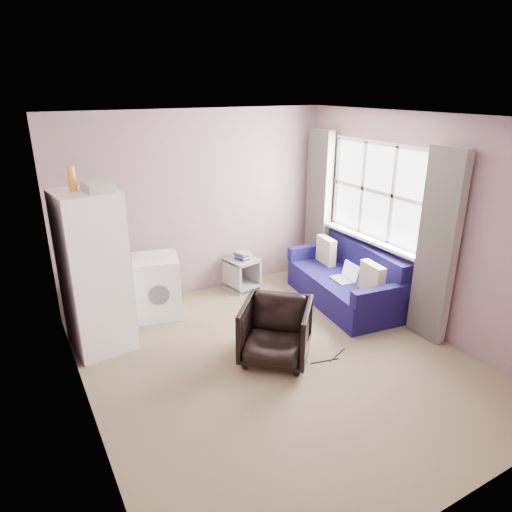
{
  "coord_description": "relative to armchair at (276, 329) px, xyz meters",
  "views": [
    {
      "loc": [
        -2.27,
        -3.5,
        2.77
      ],
      "look_at": [
        0.05,
        0.6,
        1.0
      ],
      "focal_mm": 32.0,
      "sensor_mm": 36.0,
      "label": 1
    }
  ],
  "objects": [
    {
      "name": "floor_cables",
      "position": [
        0.52,
        -0.3,
        -0.35
      ],
      "size": [
        0.5,
        0.13,
        0.01
      ],
      "rotation": [
        0.0,
        0.0,
        0.13
      ],
      "color": "black",
      "rests_on": "ground"
    },
    {
      "name": "fridge",
      "position": [
        -1.55,
        1.18,
        0.54
      ],
      "size": [
        0.69,
        0.68,
        2.02
      ],
      "rotation": [
        0.0,
        0.0,
        0.12
      ],
      "color": "white",
      "rests_on": "ground"
    },
    {
      "name": "sofa",
      "position": [
        1.55,
        0.7,
        -0.07
      ],
      "size": [
        1.01,
        1.85,
        0.79
      ],
      "rotation": [
        0.0,
        0.0,
        -0.12
      ],
      "color": "#171255",
      "rests_on": "ground"
    },
    {
      "name": "armchair",
      "position": [
        0.0,
        0.0,
        0.0
      ],
      "size": [
        0.96,
        0.96,
        0.72
      ],
      "primitive_type": "imported",
      "rotation": [
        0.0,
        0.0,
        -0.73
      ],
      "color": "black",
      "rests_on": "ground"
    },
    {
      "name": "side_table",
      "position": [
        0.54,
        1.8,
        -0.1
      ],
      "size": [
        0.47,
        0.47,
        0.55
      ],
      "rotation": [
        0.0,
        0.0,
        0.18
      ],
      "color": "gray",
      "rests_on": "ground"
    },
    {
      "name": "room",
      "position": [
        0.03,
        -0.07,
        0.89
      ],
      "size": [
        3.84,
        4.24,
        2.54
      ],
      "color": "#817055",
      "rests_on": "ground"
    },
    {
      "name": "washing_machine",
      "position": [
        -0.77,
        1.61,
        0.05
      ],
      "size": [
        0.67,
        0.67,
        0.78
      ],
      "rotation": [
        0.0,
        0.0,
        -0.24
      ],
      "color": "white",
      "rests_on": "ground"
    },
    {
      "name": "window_dressing",
      "position": [
        1.79,
        0.62,
        0.75
      ],
      "size": [
        0.17,
        2.62,
        2.18
      ],
      "color": "white",
      "rests_on": "ground"
    }
  ]
}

